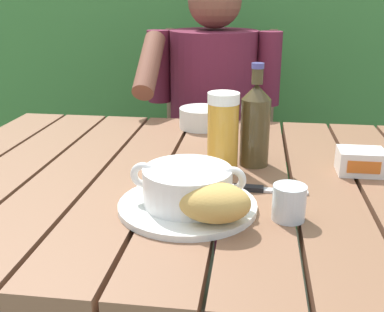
% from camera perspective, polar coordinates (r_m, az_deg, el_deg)
% --- Properties ---
extents(dining_table, '(1.26, 0.95, 0.76)m').
position_cam_1_polar(dining_table, '(1.10, 0.30, -6.66)').
color(dining_table, brown).
rests_on(dining_table, ground_plane).
extents(chair_near_diner, '(0.48, 0.48, 0.99)m').
position_cam_1_polar(chair_near_diner, '(2.02, 2.88, 0.06)').
color(chair_near_diner, brown).
rests_on(chair_near_diner, ground_plane).
extents(person_eating, '(0.48, 0.47, 1.22)m').
position_cam_1_polar(person_eating, '(1.76, 2.33, 5.18)').
color(person_eating, maroon).
rests_on(person_eating, ground_plane).
extents(serving_plate, '(0.26, 0.26, 0.01)m').
position_cam_1_polar(serving_plate, '(0.90, -0.54, -5.98)').
color(serving_plate, white).
rests_on(serving_plate, dining_table).
extents(soup_bowl, '(0.22, 0.17, 0.08)m').
position_cam_1_polar(soup_bowl, '(0.88, -0.55, -3.50)').
color(soup_bowl, white).
rests_on(soup_bowl, serving_plate).
extents(bread_roll, '(0.13, 0.10, 0.07)m').
position_cam_1_polar(bread_roll, '(0.82, 2.68, -5.58)').
color(bread_roll, tan).
rests_on(bread_roll, serving_plate).
extents(beer_glass, '(0.07, 0.07, 0.18)m').
position_cam_1_polar(beer_glass, '(1.07, 3.74, 2.96)').
color(beer_glass, gold).
rests_on(beer_glass, dining_table).
extents(beer_bottle, '(0.07, 0.07, 0.24)m').
position_cam_1_polar(beer_bottle, '(1.10, 7.62, 3.90)').
color(beer_bottle, '#46381F').
rests_on(beer_bottle, dining_table).
extents(water_glass_small, '(0.06, 0.06, 0.06)m').
position_cam_1_polar(water_glass_small, '(0.86, 11.60, -5.51)').
color(water_glass_small, silver).
rests_on(water_glass_small, dining_table).
extents(butter_tub, '(0.10, 0.08, 0.05)m').
position_cam_1_polar(butter_tub, '(1.12, 19.61, -0.63)').
color(butter_tub, white).
rests_on(butter_tub, dining_table).
extents(table_knife, '(0.15, 0.02, 0.01)m').
position_cam_1_polar(table_knife, '(0.98, 8.45, -3.99)').
color(table_knife, silver).
rests_on(table_knife, dining_table).
extents(diner_bowl, '(0.13, 0.13, 0.06)m').
position_cam_1_polar(diner_bowl, '(1.42, 1.17, 4.61)').
color(diner_bowl, white).
rests_on(diner_bowl, dining_table).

